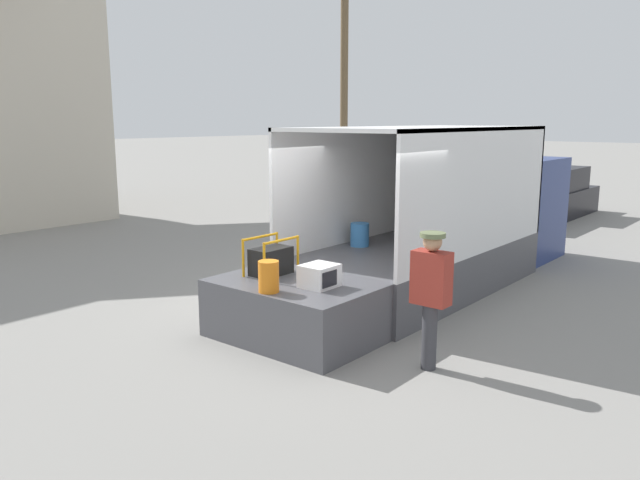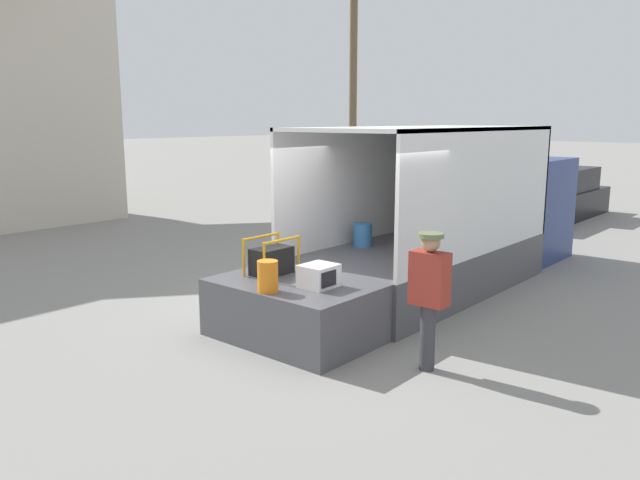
{
  "view_description": "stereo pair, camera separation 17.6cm",
  "coord_description": "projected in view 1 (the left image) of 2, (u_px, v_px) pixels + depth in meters",
  "views": [
    {
      "loc": [
        -6.75,
        -5.36,
        2.92
      ],
      "look_at": [
        -0.44,
        -0.2,
        1.34
      ],
      "focal_mm": 35.0,
      "sensor_mm": 36.0,
      "label": 1
    },
    {
      "loc": [
        -6.64,
        -5.5,
        2.92
      ],
      "look_at": [
        -0.44,
        -0.2,
        1.34
      ],
      "focal_mm": 35.0,
      "sensor_mm": 36.0,
      "label": 2
    }
  ],
  "objects": [
    {
      "name": "pickup_truck_black",
      "position": [
        541.0,
        198.0,
        18.67
      ],
      "size": [
        5.52,
        1.83,
        1.49
      ],
      "color": "black",
      "rests_on": "ground"
    },
    {
      "name": "worker_person",
      "position": [
        431.0,
        287.0,
        7.24
      ],
      "size": [
        0.3,
        0.44,
        1.65
      ],
      "color": "#38383D",
      "rests_on": "ground"
    },
    {
      "name": "orange_bucket",
      "position": [
        269.0,
        277.0,
        7.79
      ],
      "size": [
        0.26,
        0.26,
        0.4
      ],
      "color": "orange",
      "rests_on": "tailgate_deck"
    },
    {
      "name": "ground_plane",
      "position": [
        328.0,
        325.0,
        9.02
      ],
      "size": [
        160.0,
        160.0,
        0.0
      ],
      "primitive_type": "plane",
      "color": "gray"
    },
    {
      "name": "tailgate_deck",
      "position": [
        294.0,
        310.0,
        8.38
      ],
      "size": [
        1.48,
        2.18,
        0.79
      ],
      "primitive_type": "cube",
      "color": "#4C4C51",
      "rests_on": "ground"
    },
    {
      "name": "utility_pole",
      "position": [
        344.0,
        83.0,
        22.5
      ],
      "size": [
        1.8,
        0.28,
        8.11
      ],
      "color": "brown",
      "rests_on": "ground"
    },
    {
      "name": "portable_generator",
      "position": [
        272.0,
        260.0,
        8.69
      ],
      "size": [
        0.71,
        0.44,
        0.53
      ],
      "color": "black",
      "rests_on": "tailgate_deck"
    },
    {
      "name": "microwave",
      "position": [
        319.0,
        276.0,
        8.04
      ],
      "size": [
        0.44,
        0.41,
        0.29
      ],
      "color": "white",
      "rests_on": "tailgate_deck"
    },
    {
      "name": "box_truck",
      "position": [
        461.0,
        228.0,
        11.95
      ],
      "size": [
        7.01,
        2.3,
        2.8
      ],
      "color": "navy",
      "rests_on": "ground"
    }
  ]
}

